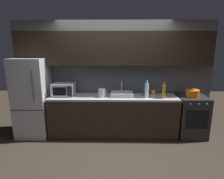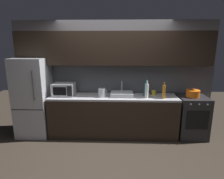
# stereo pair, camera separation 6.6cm
# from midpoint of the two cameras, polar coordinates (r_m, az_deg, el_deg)

# --- Properties ---
(ground_plane) EXTENTS (10.00, 10.00, 0.00)m
(ground_plane) POSITION_cam_midpoint_polar(r_m,az_deg,el_deg) (3.61, 0.44, -19.85)
(ground_plane) COLOR #2D261E
(back_wall) EXTENTS (4.48, 0.44, 2.50)m
(back_wall) POSITION_cam_midpoint_polar(r_m,az_deg,el_deg) (4.24, 0.92, 7.58)
(back_wall) COLOR slate
(back_wall) RESTS_ON ground
(counter_run) EXTENTS (2.74, 0.60, 0.90)m
(counter_run) POSITION_cam_midpoint_polar(r_m,az_deg,el_deg) (4.21, 0.79, -7.92)
(counter_run) COLOR black
(counter_run) RESTS_ON ground
(refrigerator) EXTENTS (0.68, 0.69, 1.71)m
(refrigerator) POSITION_cam_midpoint_polar(r_m,az_deg,el_deg) (4.47, -22.27, -2.20)
(refrigerator) COLOR #ADAFB5
(refrigerator) RESTS_ON ground
(oven_range) EXTENTS (0.60, 0.62, 0.90)m
(oven_range) POSITION_cam_midpoint_polar(r_m,az_deg,el_deg) (4.51, 23.28, -7.56)
(oven_range) COLOR #232326
(oven_range) RESTS_ON ground
(microwave) EXTENTS (0.46, 0.35, 0.27)m
(microwave) POSITION_cam_midpoint_polar(r_m,az_deg,el_deg) (4.21, -13.91, 0.03)
(microwave) COLOR #A8AAAF
(microwave) RESTS_ON counter_run
(sink_basin) EXTENTS (0.48, 0.38, 0.30)m
(sink_basin) POSITION_cam_midpoint_polar(r_m,az_deg,el_deg) (4.08, 3.43, -1.35)
(sink_basin) COLOR #ADAFB5
(sink_basin) RESTS_ON counter_run
(kettle) EXTENTS (0.20, 0.16, 0.20)m
(kettle) POSITION_cam_midpoint_polar(r_m,az_deg,el_deg) (3.99, -2.57, -0.96)
(kettle) COLOR #B7BABF
(kettle) RESTS_ON counter_run
(wine_bottle_teal) EXTENTS (0.07, 0.07, 0.36)m
(wine_bottle_teal) POSITION_cam_midpoint_polar(r_m,az_deg,el_deg) (4.15, 10.47, 0.24)
(wine_bottle_teal) COLOR #19666B
(wine_bottle_teal) RESTS_ON counter_run
(wine_bottle_amber) EXTENTS (0.06, 0.06, 0.34)m
(wine_bottle_amber) POSITION_cam_midpoint_polar(r_m,az_deg,el_deg) (4.00, 15.83, -0.65)
(wine_bottle_amber) COLOR #B27019
(wine_bottle_amber) RESTS_ON counter_run
(wine_bottle_white) EXTENTS (0.07, 0.07, 0.36)m
(wine_bottle_white) POSITION_cam_midpoint_polar(r_m,az_deg,el_deg) (3.97, 10.93, -0.34)
(wine_bottle_white) COLOR silver
(wine_bottle_white) RESTS_ON counter_run
(mug_yellow) EXTENTS (0.09, 0.09, 0.11)m
(mug_yellow) POSITION_cam_midpoint_polar(r_m,az_deg,el_deg) (4.24, 12.92, -0.95)
(mug_yellow) COLOR gold
(mug_yellow) RESTS_ON counter_run
(cooking_pot) EXTENTS (0.28, 0.28, 0.15)m
(cooking_pot) POSITION_cam_midpoint_polar(r_m,az_deg,el_deg) (4.35, 23.66, -1.10)
(cooking_pot) COLOR orange
(cooking_pot) RESTS_ON oven_range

